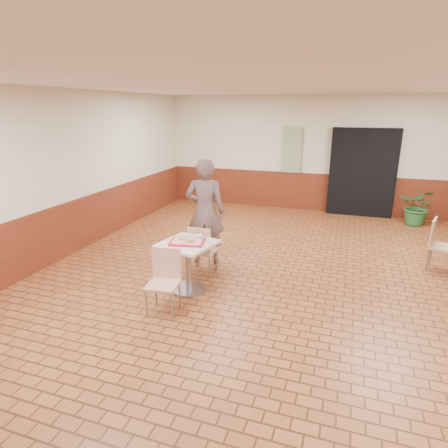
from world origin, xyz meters
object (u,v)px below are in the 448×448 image
(main_table, at_px, (188,258))
(customer, at_px, (205,212))
(paper_cup, at_px, (200,237))
(chair_second_left, at_px, (439,242))
(potted_plant, at_px, (418,207))
(chair_main_back, at_px, (202,248))
(serving_tray, at_px, (187,242))
(long_john_donut, at_px, (190,240))
(ring_donut, at_px, (181,238))
(chair_main_front, at_px, (164,277))

(main_table, bearing_deg, customer, 97.86)
(paper_cup, distance_m, chair_second_left, 4.08)
(customer, height_order, potted_plant, customer)
(paper_cup, bearing_deg, chair_main_back, 108.74)
(chair_main_back, bearing_deg, potted_plant, -131.60)
(chair_second_left, distance_m, potted_plant, 2.70)
(chair_main_back, height_order, customer, customer)
(serving_tray, relative_size, long_john_donut, 3.11)
(main_table, height_order, chair_second_left, chair_second_left)
(ring_donut, bearing_deg, chair_second_left, 28.06)
(serving_tray, bearing_deg, chair_second_left, 29.27)
(chair_main_back, height_order, paper_cup, paper_cup)
(chair_main_front, xyz_separation_m, customer, (-0.09, 1.76, 0.45))
(ring_donut, height_order, long_john_donut, long_john_donut)
(long_john_donut, bearing_deg, chair_main_back, 95.85)
(main_table, relative_size, chair_main_back, 0.91)
(chair_main_back, bearing_deg, ring_donut, 79.74)
(main_table, height_order, chair_main_back, chair_main_back)
(ring_donut, bearing_deg, serving_tray, -20.06)
(long_john_donut, bearing_deg, serving_tray, 152.92)
(long_john_donut, bearing_deg, chair_second_left, 29.93)
(chair_main_back, distance_m, long_john_donut, 0.71)
(serving_tray, relative_size, ring_donut, 5.37)
(customer, distance_m, potted_plant, 5.39)
(chair_main_front, relative_size, customer, 0.47)
(long_john_donut, height_order, chair_second_left, chair_second_left)
(long_john_donut, distance_m, paper_cup, 0.16)
(customer, height_order, chair_second_left, customer)
(main_table, distance_m, chair_second_left, 4.24)
(main_table, height_order, long_john_donut, long_john_donut)
(chair_main_front, relative_size, paper_cup, 11.03)
(main_table, relative_size, chair_second_left, 0.87)
(chair_second_left, bearing_deg, ring_donut, 135.35)
(ring_donut, bearing_deg, chair_main_back, 79.33)
(chair_main_front, xyz_separation_m, chair_second_left, (3.76, 2.72, 0.01))
(customer, relative_size, potted_plant, 2.10)
(chair_main_front, xyz_separation_m, paper_cup, (0.22, 0.73, 0.35))
(chair_main_front, distance_m, long_john_donut, 0.71)
(main_table, relative_size, ring_donut, 8.48)
(chair_main_front, relative_size, long_john_donut, 5.57)
(ring_donut, relative_size, paper_cup, 1.14)
(main_table, distance_m, customer, 1.21)
(chair_main_back, bearing_deg, customer, -74.52)
(main_table, relative_size, chair_main_front, 0.88)
(serving_tray, height_order, long_john_donut, long_john_donut)
(chair_main_back, bearing_deg, paper_cup, 109.15)
(main_table, relative_size, paper_cup, 9.70)
(ring_donut, relative_size, potted_plant, 0.10)
(serving_tray, xyz_separation_m, potted_plant, (3.77, 4.78, -0.34))
(customer, bearing_deg, potted_plant, -149.04)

